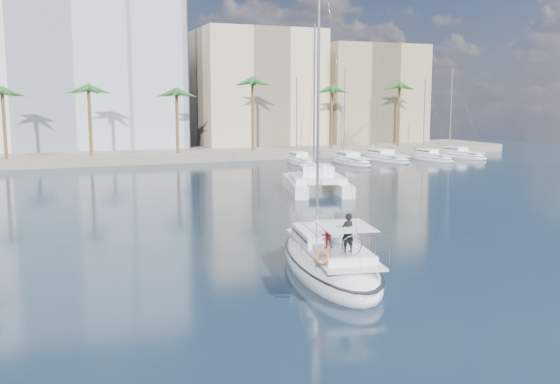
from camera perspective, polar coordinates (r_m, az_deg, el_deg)
name	(u,v)px	position (r m, az deg, el deg)	size (l,w,h in m)	color
ground	(307,263)	(33.90, 2.53, -6.47)	(160.00, 160.00, 0.00)	black
quay	(135,156)	(92.22, -13.12, 3.22)	(120.00, 14.00, 1.20)	gray
building_modern	(40,64)	(103.02, -21.13, 10.87)	(42.00, 16.00, 28.00)	white
building_beige	(258,91)	(105.97, -2.05, 9.18)	(20.00, 14.00, 20.00)	beige
building_tan_right	(368,97)	(112.47, 8.06, 8.56)	(18.00, 12.00, 18.00)	tan
palm_centre	(137,87)	(87.92, -12.95, 9.30)	(3.60, 3.60, 12.30)	brown
palm_right	(358,89)	(98.98, 7.17, 9.33)	(3.60, 3.60, 12.30)	brown
main_sloop	(329,261)	(32.05, 4.52, -6.35)	(6.19, 12.88, 18.34)	white
catamaran	(316,180)	(59.65, 3.34, 1.14)	(8.06, 11.75, 15.76)	white
seagull	(317,249)	(34.05, 3.36, -5.24)	(1.18, 0.51, 0.22)	silver
moored_yacht_a	(301,164)	(84.28, 1.93, 2.55)	(2.72, 9.35, 11.90)	white
moored_yacht_b	(351,164)	(85.29, 6.48, 2.57)	(3.14, 10.78, 13.72)	white
moored_yacht_c	(385,161)	(90.22, 9.54, 2.83)	(3.55, 12.21, 15.54)	white
moored_yacht_d	(431,160)	(92.09, 13.65, 2.82)	(2.72, 9.35, 11.90)	white
moored_yacht_e	(460,158)	(97.54, 16.11, 3.03)	(3.14, 10.78, 13.72)	white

